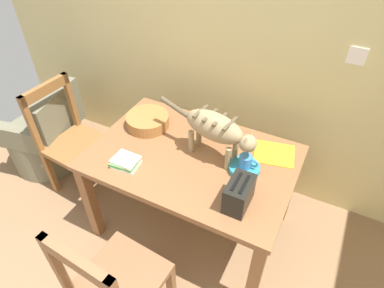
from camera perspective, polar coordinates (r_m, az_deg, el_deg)
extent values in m
cube|color=beige|center=(2.39, 10.04, 17.84)|extent=(4.58, 0.10, 2.50)
cube|color=white|center=(2.24, 26.66, 13.45)|extent=(0.11, 0.01, 0.11)
cube|color=brown|center=(2.13, 0.00, -2.39)|extent=(1.30, 0.87, 0.03)
cube|color=brown|center=(2.16, 0.00, -3.41)|extent=(1.22, 0.79, 0.07)
cube|color=brown|center=(2.45, -17.16, -9.61)|extent=(0.07, 0.07, 0.69)
cube|color=brown|center=(2.07, 10.81, -21.68)|extent=(0.07, 0.07, 0.69)
cube|color=brown|center=(2.85, -7.29, 0.87)|extent=(0.07, 0.07, 0.69)
cube|color=brown|center=(2.54, 16.43, -7.12)|extent=(0.07, 0.07, 0.69)
ellipsoid|color=#988159|center=(1.97, 3.81, 3.06)|extent=(0.41, 0.22, 0.18)
cube|color=brown|center=(1.97, 1.51, 5.69)|extent=(0.04, 0.15, 0.01)
cube|color=brown|center=(1.94, 3.17, 5.00)|extent=(0.04, 0.15, 0.01)
cube|color=brown|center=(1.91, 4.88, 4.28)|extent=(0.04, 0.15, 0.01)
cube|color=brown|center=(1.88, 6.64, 3.53)|extent=(0.04, 0.15, 0.01)
cylinder|color=#988159|center=(2.05, 7.48, -1.19)|extent=(0.04, 0.04, 0.16)
cylinder|color=#988159|center=(1.99, 6.23, -2.53)|extent=(0.04, 0.04, 0.16)
cylinder|color=#988159|center=(2.15, 1.21, 1.68)|extent=(0.04, 0.04, 0.16)
cylinder|color=#988159|center=(2.10, -0.14, 0.49)|extent=(0.04, 0.04, 0.16)
sphere|color=#988159|center=(1.89, 9.65, 0.11)|extent=(0.10, 0.10, 0.10)
cone|color=#988159|center=(1.89, 10.22, 1.58)|extent=(0.04, 0.04, 0.04)
cone|color=#988159|center=(1.85, 9.38, 0.68)|extent=(0.04, 0.04, 0.04)
cylinder|color=brown|center=(2.10, -2.96, 6.38)|extent=(0.23, 0.07, 0.08)
cylinder|color=teal|center=(2.03, 9.03, -4.18)|extent=(0.19, 0.19, 0.04)
cylinder|color=#3578C1|center=(1.99, 9.20, -2.97)|extent=(0.08, 0.08, 0.08)
torus|color=#3578C1|center=(1.98, 10.58, -3.34)|extent=(0.06, 0.01, 0.06)
cube|color=gold|center=(2.19, 14.04, -1.62)|extent=(0.29, 0.27, 0.01)
cube|color=silver|center=(2.08, -11.31, -3.48)|extent=(0.17, 0.14, 0.02)
cube|color=#4A9F4D|center=(2.07, -11.49, -3.06)|extent=(0.17, 0.14, 0.02)
cube|color=silver|center=(2.06, -11.45, -2.64)|extent=(0.16, 0.13, 0.02)
cylinder|color=#9F6734|center=(2.35, -7.68, 4.01)|extent=(0.30, 0.30, 0.09)
cylinder|color=#472E17|center=(2.35, -7.69, 4.09)|extent=(0.25, 0.25, 0.07)
cube|color=black|center=(1.80, 8.12, -8.56)|extent=(0.12, 0.20, 0.17)
cube|color=black|center=(1.74, 7.71, -6.44)|extent=(0.02, 0.14, 0.01)
cube|color=black|center=(1.73, 9.07, -6.90)|extent=(0.02, 0.14, 0.01)
cube|color=brown|center=(2.76, -19.19, -0.38)|extent=(0.45, 0.45, 0.04)
cube|color=brown|center=(2.63, -24.19, 8.62)|extent=(0.07, 0.42, 0.08)
cube|color=brown|center=(2.82, -20.20, 7.12)|extent=(0.04, 0.04, 0.48)
cube|color=brown|center=(2.66, -26.07, 2.97)|extent=(0.04, 0.04, 0.48)
cube|color=brown|center=(2.88, -13.01, -3.05)|extent=(0.04, 0.04, 0.42)
cube|color=brown|center=(2.72, -18.26, -7.67)|extent=(0.04, 0.04, 0.42)
cube|color=brown|center=(3.10, -18.15, -0.44)|extent=(0.04, 0.04, 0.42)
cube|color=brown|center=(2.96, -23.27, -4.53)|extent=(0.04, 0.04, 0.42)
cube|color=brown|center=(1.96, -12.10, -21.80)|extent=(0.45, 0.45, 0.04)
cube|color=brown|center=(1.52, -19.48, -18.73)|extent=(0.42, 0.07, 0.08)
cube|color=brown|center=(1.79, -22.36, -18.79)|extent=(0.04, 0.04, 0.48)
cube|color=brown|center=(2.30, -11.84, -18.68)|extent=(0.04, 0.04, 0.42)
cube|color=brown|center=(2.17, -3.58, -23.47)|extent=(0.04, 0.04, 0.42)
cylinder|color=#6B6953|center=(3.29, -24.00, -0.12)|extent=(0.60, 0.60, 0.38)
cube|color=#6B6953|center=(2.93, -22.29, 4.80)|extent=(0.22, 0.55, 0.40)
cube|color=#6B6953|center=(2.98, -28.09, 1.04)|extent=(0.43, 0.18, 0.20)
cube|color=#6B6953|center=(3.27, -22.98, 6.48)|extent=(0.43, 0.18, 0.20)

